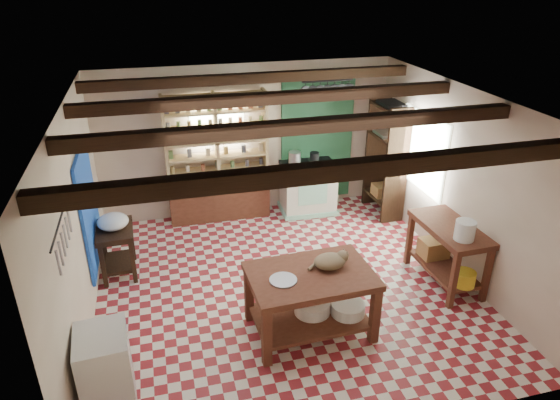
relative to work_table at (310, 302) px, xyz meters
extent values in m
cube|color=maroon|center=(-0.06, 0.93, -0.42)|extent=(5.00, 5.00, 0.02)
cube|color=#4E4E53|center=(-0.06, 0.93, 2.19)|extent=(5.00, 5.00, 0.02)
cube|color=beige|center=(-0.06, 3.43, 0.89)|extent=(5.00, 0.04, 2.60)
cube|color=beige|center=(-0.06, -1.57, 0.89)|extent=(5.00, 0.04, 2.60)
cube|color=beige|center=(-2.56, 0.93, 0.89)|extent=(0.04, 5.00, 2.60)
cube|color=beige|center=(2.44, 0.93, 0.89)|extent=(0.04, 5.00, 2.60)
cube|color=black|center=(-0.06, 0.93, 2.07)|extent=(5.00, 3.80, 0.15)
cube|color=blue|center=(-2.53, 1.83, 0.69)|extent=(0.04, 1.40, 1.60)
cube|color=#205031|center=(1.19, 3.40, 0.84)|extent=(1.30, 0.04, 2.30)
cube|color=silver|center=(-0.56, 3.41, 1.29)|extent=(0.90, 0.02, 0.80)
cube|color=silver|center=(2.42, 1.93, 0.99)|extent=(0.02, 1.30, 1.20)
cube|color=black|center=(-2.50, -0.27, 1.37)|extent=(0.06, 0.90, 0.28)
cube|color=black|center=(1.19, 2.98, 1.77)|extent=(0.86, 0.12, 0.36)
cube|color=tan|center=(-0.61, 3.24, 0.69)|extent=(1.70, 0.34, 2.20)
cube|color=black|center=(2.22, 2.73, 0.59)|extent=(0.40, 0.86, 2.00)
cube|color=brown|center=(0.00, 0.00, 0.00)|extent=(1.47, 1.01, 0.81)
cube|color=white|center=(0.94, 3.08, 0.05)|extent=(0.95, 0.65, 0.91)
cube|color=black|center=(-2.26, 1.86, -0.04)|extent=(0.52, 0.73, 0.72)
cube|color=white|center=(-2.28, -0.58, 0.03)|extent=(0.53, 0.62, 0.88)
cube|color=brown|center=(2.12, 0.52, 0.03)|extent=(0.64, 1.23, 0.87)
ellipsoid|color=#927755|center=(0.25, 0.06, 0.49)|extent=(0.43, 0.36, 0.17)
cylinder|color=#ACADB4|center=(-0.35, -0.06, 0.42)|extent=(0.33, 0.33, 0.02)
cylinder|color=white|center=(0.05, 0.05, -0.11)|extent=(0.46, 0.46, 0.15)
cylinder|color=white|center=(0.45, -0.08, -0.12)|extent=(0.43, 0.43, 0.14)
cylinder|color=#ACADB4|center=(0.69, 3.09, 0.62)|extent=(0.21, 0.21, 0.24)
cylinder|color=black|center=(1.04, 3.08, 0.60)|extent=(0.16, 0.16, 0.20)
ellipsoid|color=white|center=(-2.26, 1.86, 0.42)|extent=(0.44, 0.44, 0.21)
cylinder|color=white|center=(2.08, 0.16, 0.59)|extent=(0.26, 0.26, 0.25)
cube|color=#B07E47|center=(2.11, 0.82, -0.05)|extent=(0.38, 0.31, 0.26)
cylinder|color=gold|center=(2.13, 0.07, -0.08)|extent=(0.28, 0.28, 0.20)
camera|label=1|loc=(-1.56, -4.57, 3.64)|focal=32.00mm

